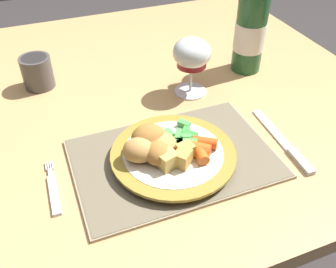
{
  "coord_description": "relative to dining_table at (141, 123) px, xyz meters",
  "views": [
    {
      "loc": [
        -0.21,
        -0.72,
        1.22
      ],
      "look_at": [
        -0.01,
        -0.22,
        0.78
      ],
      "focal_mm": 40.0,
      "sensor_mm": 36.0,
      "label": 1
    }
  ],
  "objects": [
    {
      "name": "placemat",
      "position": [
        -0.01,
        -0.25,
        0.1
      ],
      "size": [
        0.37,
        0.25,
        0.01
      ],
      "color": "gray",
      "rests_on": "dining_table"
    },
    {
      "name": "table_knife",
      "position": [
        0.21,
        -0.29,
        0.1
      ],
      "size": [
        0.03,
        0.21,
        0.01
      ],
      "color": "silver",
      "rests_on": "dining_table"
    },
    {
      "name": "ground_plane",
      "position": [
        0.0,
        0.0,
        -0.65
      ],
      "size": [
        6.0,
        6.0,
        0.0
      ],
      "primitive_type": "plane",
      "color": "#383333"
    },
    {
      "name": "drinking_cup",
      "position": [
        -0.21,
        0.11,
        0.13
      ],
      "size": [
        0.07,
        0.07,
        0.08
      ],
      "color": "#4C4747",
      "rests_on": "dining_table"
    },
    {
      "name": "roast_potatoes",
      "position": [
        -0.02,
        -0.28,
        0.13
      ],
      "size": [
        0.08,
        0.05,
        0.03
      ],
      "color": "#DBB256",
      "rests_on": "dinner_plate"
    },
    {
      "name": "dining_table",
      "position": [
        0.0,
        0.0,
        0.0
      ],
      "size": [
        1.12,
        1.01,
        0.74
      ],
      "color": "tan",
      "rests_on": "ground"
    },
    {
      "name": "wine_glass",
      "position": [
        0.11,
        -0.04,
        0.19
      ],
      "size": [
        0.09,
        0.09,
        0.14
      ],
      "color": "silver",
      "rests_on": "dining_table"
    },
    {
      "name": "breaded_croquettes",
      "position": [
        -0.05,
        -0.24,
        0.14
      ],
      "size": [
        0.12,
        0.1,
        0.05
      ],
      "color": "#A87033",
      "rests_on": "dinner_plate"
    },
    {
      "name": "dinner_plate",
      "position": [
        -0.01,
        -0.25,
        0.11
      ],
      "size": [
        0.23,
        0.23,
        0.02
      ],
      "color": "white",
      "rests_on": "placemat"
    },
    {
      "name": "bottle",
      "position": [
        0.29,
        0.01,
        0.21
      ],
      "size": [
        0.08,
        0.08,
        0.29
      ],
      "color": "#23562D",
      "rests_on": "dining_table"
    },
    {
      "name": "green_beans_pile",
      "position": [
        0.02,
        -0.23,
        0.12
      ],
      "size": [
        0.06,
        0.09,
        0.02
      ],
      "color": "green",
      "rests_on": "dinner_plate"
    },
    {
      "name": "fork",
      "position": [
        -0.23,
        -0.25,
        0.1
      ],
      "size": [
        0.02,
        0.13,
        0.01
      ],
      "color": "silver",
      "rests_on": "dining_table"
    },
    {
      "name": "glazed_carrots",
      "position": [
        0.03,
        -0.27,
        0.13
      ],
      "size": [
        0.06,
        0.07,
        0.02
      ],
      "color": "#CC5119",
      "rests_on": "dinner_plate"
    }
  ]
}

